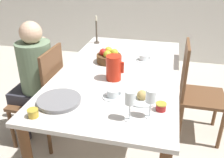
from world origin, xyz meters
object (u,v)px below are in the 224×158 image
object	(u,v)px
serving_tray	(59,101)
jam_jar_red	(161,106)
chair_opposite	(195,90)
wine_glass_juice	(130,99)
chair_person_side	(44,96)
candlestick_tall	(97,33)
jam_jar_amber	(33,113)
red_pitcher	(114,68)
teacup_across	(144,58)
person_seated	(34,74)
wine_glass_water	(151,97)
bread_plate	(142,98)
teacup_near_person	(113,94)
fruit_bowl	(109,57)

from	to	relation	value
serving_tray	jam_jar_red	distance (m)	0.67
chair_opposite	wine_glass_juice	bearing A→B (deg)	-25.59
chair_person_side	candlestick_tall	xyz separation A→B (m)	(0.28, 0.80, 0.39)
jam_jar_amber	jam_jar_red	xyz separation A→B (m)	(0.76, 0.25, 0.00)
chair_person_side	red_pitcher	size ratio (longest dim) A/B	4.84
red_pitcher	jam_jar_red	xyz separation A→B (m)	(0.39, -0.36, -0.07)
chair_opposite	teacup_across	distance (m)	0.59
red_pitcher	jam_jar_red	distance (m)	0.54
serving_tray	jam_jar_amber	distance (m)	0.21
person_seated	wine_glass_juice	bearing A→B (deg)	-121.14
wine_glass_water	serving_tray	distance (m)	0.62
teacup_across	serving_tray	world-z (taller)	teacup_across
jam_jar_amber	candlestick_tall	distance (m)	1.46
chair_person_side	wine_glass_juice	xyz separation A→B (m)	(0.89, -0.55, 0.41)
chair_opposite	red_pitcher	distance (m)	0.92
person_seated	bread_plate	world-z (taller)	person_seated
wine_glass_water	person_seated	bearing A→B (deg)	153.95
teacup_across	jam_jar_red	world-z (taller)	teacup_across
serving_tray	chair_person_side	bearing A→B (deg)	129.93
red_pitcher	candlestick_tall	distance (m)	0.93
person_seated	teacup_across	size ratio (longest dim) A/B	8.00
serving_tray	candlestick_tall	distance (m)	1.28
person_seated	teacup_near_person	xyz separation A→B (m)	(0.82, -0.36, 0.10)
person_seated	candlestick_tall	size ratio (longest dim) A/B	3.88
wine_glass_juice	red_pitcher	bearing A→B (deg)	112.88
candlestick_tall	bread_plate	bearing A→B (deg)	-59.58
wine_glass_water	jam_jar_amber	bearing A→B (deg)	-166.74
chair_opposite	wine_glass_water	world-z (taller)	same
person_seated	red_pitcher	distance (m)	0.79
chair_opposite	teacup_near_person	world-z (taller)	chair_opposite
wine_glass_water	teacup_near_person	distance (m)	0.35
chair_opposite	teacup_near_person	xyz separation A→B (m)	(-0.63, -0.76, 0.30)
chair_person_side	chair_opposite	distance (m)	1.43
person_seated	wine_glass_juice	world-z (taller)	person_seated
fruit_bowl	candlestick_tall	bearing A→B (deg)	117.62
teacup_across	chair_opposite	bearing A→B (deg)	3.95
wine_glass_water	candlestick_tall	xyz separation A→B (m)	(-0.72, 1.29, -0.02)
serving_tray	jam_jar_red	bearing A→B (deg)	5.61
chair_opposite	teacup_across	size ratio (longest dim) A/B	6.52
teacup_across	bread_plate	bearing A→B (deg)	-84.11
chair_opposite	fruit_bowl	bearing A→B (deg)	-79.76
wine_glass_juice	jam_jar_amber	xyz separation A→B (m)	(-0.58, -0.11, -0.11)
teacup_near_person	bread_plate	bearing A→B (deg)	1.95
teacup_across	candlestick_tall	size ratio (longest dim) A/B	0.48
jam_jar_amber	chair_opposite	bearing A→B (deg)	46.22
chair_person_side	candlestick_tall	bearing A→B (deg)	-19.46
red_pitcher	wine_glass_water	world-z (taller)	red_pitcher
teacup_across	candlestick_tall	bearing A→B (deg)	145.71
chair_opposite	wine_glass_juice	world-z (taller)	wine_glass_juice
person_seated	wine_glass_juice	distance (m)	1.17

